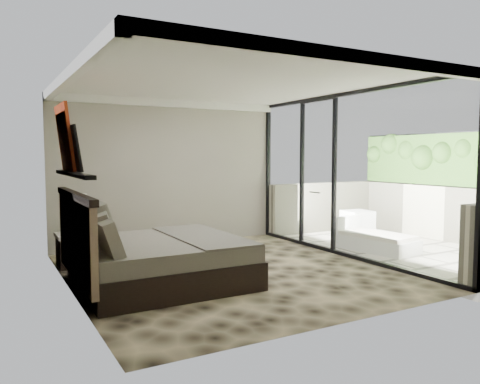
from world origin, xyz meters
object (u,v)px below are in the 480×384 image
table_lamp (76,208)px  ottoman (357,223)px  nightstand (75,248)px  lounger (374,241)px  bed (153,258)px

table_lamp → ottoman: table_lamp is taller
nightstand → lounger: 5.20m
nightstand → table_lamp: size_ratio=0.91×
ottoman → lounger: lounger is taller
bed → ottoman: size_ratio=4.04×
nightstand → ottoman: 5.80m
lounger → bed: bearing=175.1°
ottoman → lounger: 1.50m
ottoman → lounger: bearing=-121.3°
bed → lounger: bearing=3.1°
bed → lounger: bed is taller
nightstand → ottoman: size_ratio=1.02×
bed → ottoman: bed is taller
table_lamp → ottoman: size_ratio=1.13×
bed → nightstand: bed is taller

